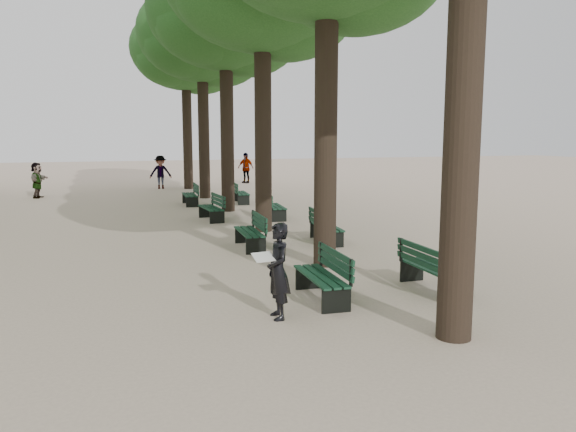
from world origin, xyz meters
name	(u,v)px	position (x,y,z in m)	size (l,w,h in m)	color
ground	(311,309)	(0.00, 0.00, 0.00)	(120.00, 120.00, 0.00)	beige
tree_central_3	(225,12)	(1.50, 13.00, 7.65)	(6.00, 6.00, 9.95)	#33261C
tree_central_4	(202,34)	(1.50, 18.00, 7.65)	(6.00, 6.00, 9.95)	#33261C
tree_central_5	(185,50)	(1.50, 23.00, 7.65)	(6.00, 6.00, 9.95)	#33261C
bench_left_0	(321,286)	(0.37, 0.44, 0.27)	(0.67, 1.83, 0.92)	black
bench_left_1	(250,238)	(0.37, 5.48, 0.27)	(0.68, 1.83, 0.92)	black
bench_left_2	(211,213)	(0.37, 10.75, 0.27)	(0.68, 1.83, 0.92)	black
bench_left_3	(190,199)	(0.37, 15.42, 0.27)	(0.66, 1.83, 0.92)	black
bench_right_0	(432,277)	(2.63, 0.31, 0.27)	(0.63, 1.82, 0.92)	black
bench_right_1	(326,233)	(2.63, 5.60, 0.27)	(0.77, 1.85, 0.92)	black
bench_right_2	(275,211)	(2.63, 10.41, 0.27)	(0.76, 1.85, 0.92)	black
bench_right_3	(241,197)	(2.63, 15.41, 0.27)	(0.75, 1.85, 0.92)	black
man_with_map	(278,271)	(-0.70, -0.28, 0.80)	(0.60, 0.64, 1.60)	black
pedestrian_b	(161,172)	(0.01, 23.52, 0.94)	(1.21, 0.37, 1.87)	#262628
pedestrian_e	(37,180)	(-6.14, 20.58, 0.86)	(1.59, 0.34, 1.72)	#262628
pedestrian_c	(246,168)	(5.52, 25.64, 0.96)	(1.12, 0.38, 1.92)	#262628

